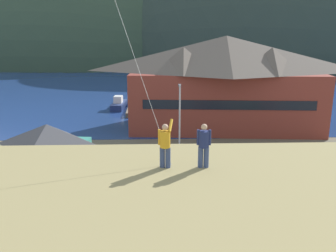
{
  "coord_description": "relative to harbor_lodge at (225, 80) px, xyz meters",
  "views": [
    {
      "loc": [
        -2.09,
        -22.4,
        12.47
      ],
      "look_at": [
        -1.01,
        9.0,
        4.02
      ],
      "focal_mm": 38.19,
      "sensor_mm": 36.0,
      "label": 1
    }
  ],
  "objects": [
    {
      "name": "parked_car_mid_row_near",
      "position": [
        -1.86,
        -16.05,
        -5.23
      ],
      "size": [
        4.32,
        2.29,
        1.82
      ],
      "color": "black",
      "rests_on": "parking_lot_pad"
    },
    {
      "name": "parking_lot_pad",
      "position": [
        -6.74,
        -17.71,
        -6.24
      ],
      "size": [
        40.0,
        20.0,
        0.1
      ],
      "primitive_type": "cube",
      "color": "slate",
      "rests_on": "ground"
    },
    {
      "name": "far_hill_west_ridge",
      "position": [
        -68.15,
        98.72,
        -6.29
      ],
      "size": [
        143.52,
        45.49,
        57.79
      ],
      "primitive_type": "ellipsoid",
      "color": "#3D4C38",
      "rests_on": "ground"
    },
    {
      "name": "harbor_lodge",
      "position": [
        0.0,
        0.0,
        0.0
      ],
      "size": [
        25.81,
        12.67,
        11.82
      ],
      "color": "brown",
      "rests_on": "ground"
    },
    {
      "name": "far_hill_far_shoulder",
      "position": [
        33.59,
        87.92,
        -6.29
      ],
      "size": [
        119.51,
        70.54,
        94.74
      ],
      "primitive_type": "ellipsoid",
      "color": "#2D3D33",
      "rests_on": "ground"
    },
    {
      "name": "parked_car_lone_by_shed",
      "position": [
        -3.34,
        -21.17,
        -5.23
      ],
      "size": [
        4.29,
        2.23,
        1.82
      ],
      "color": "red",
      "rests_on": "parking_lot_pad"
    },
    {
      "name": "ground_plane",
      "position": [
        -6.74,
        -22.71,
        -6.29
      ],
      "size": [
        600.0,
        600.0,
        0.0
      ],
      "primitive_type": "plane",
      "color": "#66604C"
    },
    {
      "name": "parked_car_back_row_right",
      "position": [
        -13.52,
        -22.45,
        -5.23
      ],
      "size": [
        4.26,
        2.18,
        1.82
      ],
      "color": "#9EA3A8",
      "rests_on": "parking_lot_pad"
    },
    {
      "name": "person_companion",
      "position": [
        -7.01,
        -32.16,
        1.96
      ],
      "size": [
        0.55,
        0.4,
        1.74
      ],
      "color": "#384770",
      "rests_on": "grassy_hill_foreground"
    },
    {
      "name": "parked_car_corner_spot",
      "position": [
        -18.9,
        -23.23,
        -5.23
      ],
      "size": [
        4.25,
        2.15,
        1.82
      ],
      "color": "black",
      "rests_on": "parking_lot_pad"
    },
    {
      "name": "far_hill_center_saddle",
      "position": [
        27.85,
        96.86,
        -6.29
      ],
      "size": [
        129.76,
        74.5,
        75.38
      ],
      "primitive_type": "ellipsoid",
      "color": "#334733",
      "rests_on": "ground"
    },
    {
      "name": "storage_shed_near_lot",
      "position": [
        -17.47,
        -17.69,
        -3.53
      ],
      "size": [
        6.68,
        6.07,
        5.33
      ],
      "color": "#338475",
      "rests_on": "ground"
    },
    {
      "name": "moored_boat_wharfside",
      "position": [
        -14.93,
        12.59,
        -5.57
      ],
      "size": [
        2.29,
        5.82,
        2.16
      ],
      "color": "navy",
      "rests_on": "ground"
    },
    {
      "name": "parked_car_mid_row_far",
      "position": [
        3.33,
        -17.15,
        -5.23
      ],
      "size": [
        4.33,
        2.33,
        1.82
      ],
      "color": "#236633",
      "rests_on": "parking_lot_pad"
    },
    {
      "name": "person_kite_flyer",
      "position": [
        -8.49,
        -32.11,
        1.98
      ],
      "size": [
        0.6,
        0.62,
        1.86
      ],
      "color": "#384770",
      "rests_on": "grassy_hill_foreground"
    },
    {
      "name": "far_hill_east_peak",
      "position": [
        -33.95,
        91.92,
        -6.29
      ],
      "size": [
        130.2,
        55.14,
        68.69
      ],
      "primitive_type": "ellipsoid",
      "color": "#334733",
      "rests_on": "ground"
    },
    {
      "name": "bay_water",
      "position": [
        -6.74,
        37.29,
        -6.28
      ],
      "size": [
        360.0,
        84.0,
        0.03
      ],
      "primitive_type": "cube",
      "color": "navy",
      "rests_on": "ground"
    },
    {
      "name": "parking_light_pole",
      "position": [
        -6.59,
        -12.16,
        -1.92
      ],
      "size": [
        0.24,
        0.78,
        7.46
      ],
      "color": "#ADADB2",
      "rests_on": "parking_lot_pad"
    },
    {
      "name": "parked_car_front_row_red",
      "position": [
        -9.35,
        -17.17,
        -5.23
      ],
      "size": [
        4.35,
        2.37,
        1.82
      ],
      "color": "#9EA3A8",
      "rests_on": "parking_lot_pad"
    },
    {
      "name": "wharf_dock",
      "position": [
        -11.7,
        13.58,
        -5.94
      ],
      "size": [
        3.2,
        15.17,
        0.7
      ],
      "color": "#70604C",
      "rests_on": "ground"
    }
  ]
}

